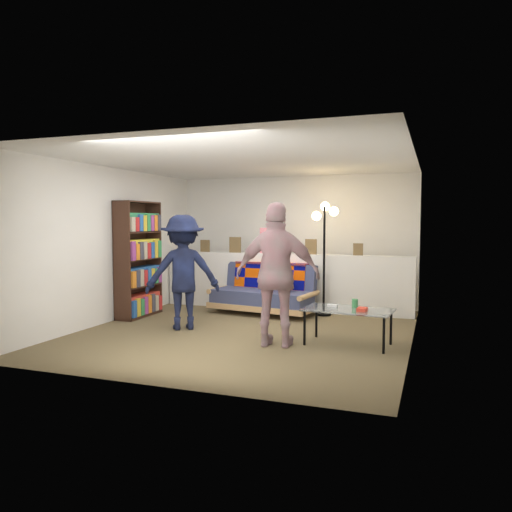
{
  "coord_description": "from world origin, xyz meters",
  "views": [
    {
      "loc": [
        2.51,
        -6.54,
        1.57
      ],
      "look_at": [
        0.0,
        0.4,
        1.05
      ],
      "focal_mm": 35.0,
      "sensor_mm": 36.0,
      "label": 1
    }
  ],
  "objects_px": {
    "person_left": "(183,272)",
    "person_right": "(277,275)",
    "bookshelf": "(138,263)",
    "floor_lamp": "(325,235)",
    "coffee_table": "(349,311)",
    "futon_sofa": "(265,293)"
  },
  "relations": [
    {
      "from": "floor_lamp",
      "to": "person_left",
      "type": "distance_m",
      "value": 2.5
    },
    {
      "from": "bookshelf",
      "to": "person_left",
      "type": "height_order",
      "value": "bookshelf"
    },
    {
      "from": "person_left",
      "to": "person_right",
      "type": "relative_size",
      "value": 0.92
    },
    {
      "from": "person_left",
      "to": "bookshelf",
      "type": "bearing_deg",
      "value": -61.58
    },
    {
      "from": "floor_lamp",
      "to": "person_right",
      "type": "relative_size",
      "value": 1.05
    },
    {
      "from": "floor_lamp",
      "to": "futon_sofa",
      "type": "bearing_deg",
      "value": -167.9
    },
    {
      "from": "futon_sofa",
      "to": "floor_lamp",
      "type": "height_order",
      "value": "floor_lamp"
    },
    {
      "from": "futon_sofa",
      "to": "coffee_table",
      "type": "height_order",
      "value": "futon_sofa"
    },
    {
      "from": "coffee_table",
      "to": "floor_lamp",
      "type": "xyz_separation_m",
      "value": [
        -0.72,
        1.9,
        0.91
      ]
    },
    {
      "from": "floor_lamp",
      "to": "person_left",
      "type": "bearing_deg",
      "value": -134.09
    },
    {
      "from": "person_right",
      "to": "coffee_table",
      "type": "bearing_deg",
      "value": -162.62
    },
    {
      "from": "coffee_table",
      "to": "person_left",
      "type": "xyz_separation_m",
      "value": [
        -2.42,
        0.14,
        0.4
      ]
    },
    {
      "from": "bookshelf",
      "to": "floor_lamp",
      "type": "bearing_deg",
      "value": 21.93
    },
    {
      "from": "person_right",
      "to": "futon_sofa",
      "type": "bearing_deg",
      "value": -73.73
    },
    {
      "from": "futon_sofa",
      "to": "coffee_table",
      "type": "bearing_deg",
      "value": -45.03
    },
    {
      "from": "futon_sofa",
      "to": "bookshelf",
      "type": "bearing_deg",
      "value": -153.44
    },
    {
      "from": "coffee_table",
      "to": "person_left",
      "type": "height_order",
      "value": "person_left"
    },
    {
      "from": "coffee_table",
      "to": "futon_sofa",
      "type": "bearing_deg",
      "value": 134.97
    },
    {
      "from": "person_left",
      "to": "person_right",
      "type": "height_order",
      "value": "person_right"
    },
    {
      "from": "coffee_table",
      "to": "person_right",
      "type": "distance_m",
      "value": 1.02
    },
    {
      "from": "floor_lamp",
      "to": "person_left",
      "type": "relative_size",
      "value": 1.14
    },
    {
      "from": "futon_sofa",
      "to": "bookshelf",
      "type": "height_order",
      "value": "bookshelf"
    }
  ]
}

